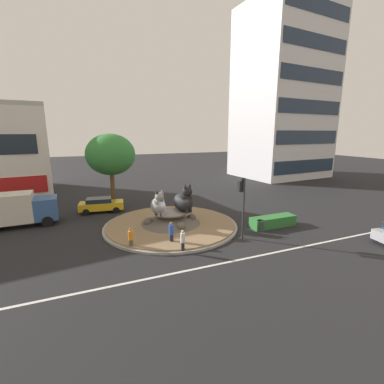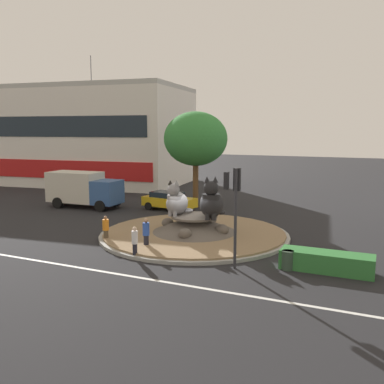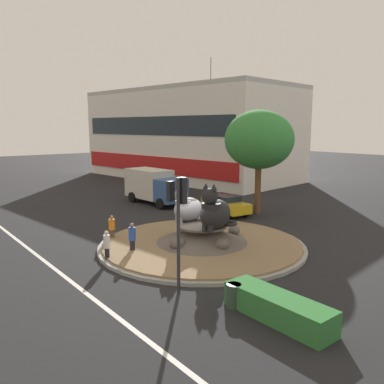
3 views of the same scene
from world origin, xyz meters
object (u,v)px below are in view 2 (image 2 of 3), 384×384
delivery_box_truck (83,188)px  litter_bin (288,260)px  cat_statue_grey (177,202)px  pedestrian_blue_shirt (146,233)px  broadleaf_tree_behind_island (196,139)px  cat_statue_black (212,202)px  shophouse_block (73,136)px  parked_car_right (169,200)px  pedestrian_white_shirt (135,241)px  traffic_light_mast (234,195)px  pedestrian_orange_shirt (106,229)px

delivery_box_truck → litter_bin: (18.89, -8.93, -1.14)m
cat_statue_grey → pedestrian_blue_shirt: bearing=-2.3°
broadleaf_tree_behind_island → pedestrian_blue_shirt: broadleaf_tree_behind_island is taller
cat_statue_black → shophouse_block: 32.15m
cat_statue_grey → parked_car_right: (-4.17, 6.97, -1.28)m
pedestrian_white_shirt → delivery_box_truck: bearing=-127.3°
traffic_light_mast → pedestrian_blue_shirt: 5.95m
pedestrian_blue_shirt → cat_statue_grey: bearing=-105.5°
shophouse_block → pedestrian_orange_shirt: bearing=-53.8°
cat_statue_black → traffic_light_mast: traffic_light_mast is taller
traffic_light_mast → cat_statue_black: bearing=27.3°
cat_statue_black → broadleaf_tree_behind_island: (-5.01, 8.97, 3.48)m
pedestrian_white_shirt → pedestrian_orange_shirt: bearing=-116.4°
pedestrian_orange_shirt → cat_statue_grey: bearing=159.6°
parked_car_right → delivery_box_truck: delivery_box_truck is taller
traffic_light_mast → litter_bin: traffic_light_mast is taller
shophouse_block → pedestrian_orange_shirt: size_ratio=18.57×
cat_statue_grey → pedestrian_blue_shirt: cat_statue_grey is taller
cat_statue_grey → pedestrian_white_shirt: size_ratio=1.38×
pedestrian_blue_shirt → litter_bin: pedestrian_blue_shirt is taller
litter_bin → delivery_box_truck: bearing=154.7°
pedestrian_white_shirt → cat_statue_grey: bearing=-172.7°
broadleaf_tree_behind_island → delivery_box_truck: broadleaf_tree_behind_island is taller
shophouse_block → pedestrian_white_shirt: shophouse_block is taller
pedestrian_orange_shirt → pedestrian_blue_shirt: 2.88m
traffic_light_mast → broadleaf_tree_behind_island: (-7.95, 13.53, 2.21)m
delivery_box_truck → litter_bin: 20.93m
broadleaf_tree_behind_island → delivery_box_truck: 10.22m
shophouse_block → pedestrian_white_shirt: (23.81, -24.01, -4.81)m
broadleaf_tree_behind_island → litter_bin: bearing=-51.0°
pedestrian_orange_shirt → litter_bin: bearing=108.5°
pedestrian_orange_shirt → pedestrian_white_shirt: bearing=79.9°
traffic_light_mast → parked_car_right: (-9.41, 11.49, -2.67)m
cat_statue_black → broadleaf_tree_behind_island: size_ratio=0.34×
pedestrian_white_shirt → pedestrian_blue_shirt: bearing=-165.2°
shophouse_block → pedestrian_white_shirt: bearing=-52.1°
traffic_light_mast → pedestrian_white_shirt: 5.68m
cat_statue_black → parked_car_right: cat_statue_black is taller
traffic_light_mast → pedestrian_white_shirt: bearing=92.1°
pedestrian_blue_shirt → shophouse_block: bearing=-58.3°
pedestrian_blue_shirt → delivery_box_truck: delivery_box_truck is taller
cat_statue_black → pedestrian_white_shirt: bearing=-39.4°
broadleaf_tree_behind_island → pedestrian_orange_shirt: broadleaf_tree_behind_island is taller
cat_statue_black → traffic_light_mast: size_ratio=0.57×
broadleaf_tree_behind_island → delivery_box_truck: size_ratio=1.25×
parked_car_right → pedestrian_white_shirt: bearing=-62.5°
delivery_box_truck → pedestrian_blue_shirt: bearing=-40.9°
cat_statue_black → pedestrian_blue_shirt: size_ratio=1.56×
pedestrian_white_shirt → pedestrian_blue_shirt: pedestrian_blue_shirt is taller
broadleaf_tree_behind_island → pedestrian_orange_shirt: 13.23m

